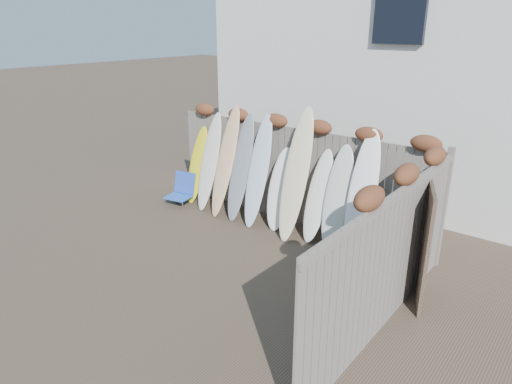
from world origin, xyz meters
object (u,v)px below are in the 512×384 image
Objects in this scene: lattice_panel at (424,243)px; wooden_crate at (358,278)px; surfboard_0 at (197,165)px; beach_chair at (182,190)px.

wooden_crate is at bearing -165.01° from lattice_panel.
beach_chair is at bearing -115.01° from surfboard_0.
lattice_panel is at bearing 37.46° from wooden_crate.
beach_chair is 0.39× the size of surfboard_0.
lattice_panel is 5.55m from surfboard_0.
surfboard_0 is (-4.76, 1.34, 0.57)m from wooden_crate.
lattice_panel is (5.66, -0.41, 0.57)m from beach_chair.
surfboard_0 is (-5.49, 0.78, -0.03)m from lattice_panel.
lattice_panel reaches higher than wooden_crate.
wooden_crate is 1.10m from lattice_panel.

